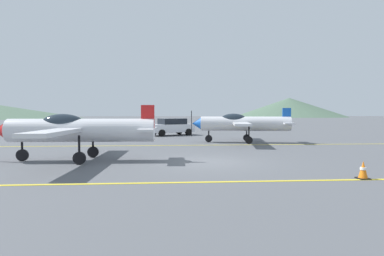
{
  "coord_description": "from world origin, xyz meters",
  "views": [
    {
      "loc": [
        -1.59,
        -13.57,
        2.14
      ],
      "look_at": [
        -0.21,
        6.0,
        1.2
      ],
      "focal_mm": 29.29,
      "sensor_mm": 36.0,
      "label": 1
    }
  ],
  "objects_px": {
    "airplane_near": "(76,129)",
    "airplane_mid": "(241,123)",
    "car_sedan": "(171,127)",
    "traffic_cone_front": "(363,170)"
  },
  "relations": [
    {
      "from": "car_sedan",
      "to": "traffic_cone_front",
      "type": "xyz_separation_m",
      "value": [
        6.11,
        -20.39,
        -0.56
      ]
    },
    {
      "from": "airplane_mid",
      "to": "traffic_cone_front",
      "type": "height_order",
      "value": "airplane_mid"
    },
    {
      "from": "airplane_near",
      "to": "airplane_mid",
      "type": "xyz_separation_m",
      "value": [
        9.37,
        8.11,
        0.0
      ]
    },
    {
      "from": "car_sedan",
      "to": "traffic_cone_front",
      "type": "relative_size",
      "value": 7.87
    },
    {
      "from": "airplane_near",
      "to": "airplane_mid",
      "type": "distance_m",
      "value": 12.39
    },
    {
      "from": "airplane_near",
      "to": "car_sedan",
      "type": "xyz_separation_m",
      "value": [
        4.33,
        15.76,
        -0.56
      ]
    },
    {
      "from": "airplane_mid",
      "to": "traffic_cone_front",
      "type": "distance_m",
      "value": 12.83
    },
    {
      "from": "car_sedan",
      "to": "airplane_mid",
      "type": "bearing_deg",
      "value": -56.61
    },
    {
      "from": "airplane_mid",
      "to": "airplane_near",
      "type": "bearing_deg",
      "value": -139.1
    },
    {
      "from": "airplane_near",
      "to": "car_sedan",
      "type": "bearing_deg",
      "value": 74.64
    }
  ]
}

